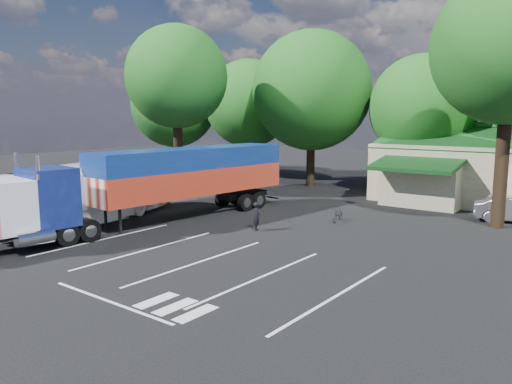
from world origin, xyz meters
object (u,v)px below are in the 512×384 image
Objects in this scene: woman at (257,216)px; tour_bus at (95,193)px; semi_truck at (155,181)px; bicycle at (338,214)px.

woman is 0.13× the size of tour_bus.
woman is at bearing 26.30° from semi_truck.
tour_bus is (-3.09, -1.74, -0.77)m from semi_truck.
semi_truck is 3.63m from tour_bus.
semi_truck is 10.51m from bicycle.
tour_bus is at bearing 80.42° from woman.
woman is at bearing 10.47° from tour_bus.
bicycle is 0.13× the size of tour_bus.
tour_bus is (-8.60, -3.84, 0.91)m from woman.
semi_truck reaches higher than woman.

